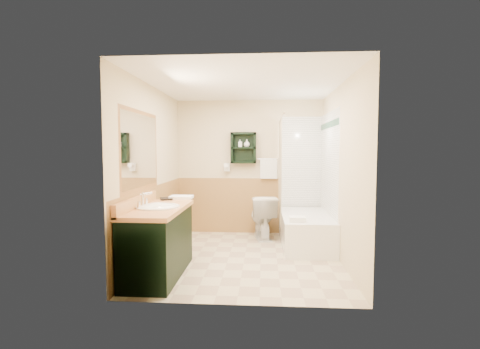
% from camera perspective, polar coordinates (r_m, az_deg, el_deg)
% --- Properties ---
extents(floor, '(3.00, 3.00, 0.00)m').
position_cam_1_polar(floor, '(5.02, 0.77, -13.48)').
color(floor, beige).
rests_on(floor, ground).
extents(back_wall, '(2.60, 0.04, 2.40)m').
position_cam_1_polar(back_wall, '(6.31, 1.53, 1.22)').
color(back_wall, beige).
rests_on(back_wall, ground).
extents(left_wall, '(0.04, 3.00, 2.40)m').
position_cam_1_polar(left_wall, '(5.04, -14.38, 0.39)').
color(left_wall, beige).
rests_on(left_wall, ground).
extents(right_wall, '(0.04, 3.00, 2.40)m').
position_cam_1_polar(right_wall, '(4.90, 16.38, 0.25)').
color(right_wall, beige).
rests_on(right_wall, ground).
extents(ceiling, '(2.60, 3.00, 0.04)m').
position_cam_1_polar(ceiling, '(4.87, 0.80, 14.81)').
color(ceiling, white).
rests_on(ceiling, back_wall).
extents(wainscot_left, '(2.98, 2.98, 1.00)m').
position_cam_1_polar(wainscot_left, '(5.12, -13.87, -7.45)').
color(wainscot_left, tan).
rests_on(wainscot_left, left_wall).
extents(wainscot_back, '(2.58, 2.58, 1.00)m').
position_cam_1_polar(wainscot_back, '(6.35, 1.50, -5.12)').
color(wainscot_back, tan).
rests_on(wainscot_back, back_wall).
extents(mirror_frame, '(1.30, 1.30, 1.00)m').
position_cam_1_polar(mirror_frame, '(4.49, -16.04, 3.76)').
color(mirror_frame, '#905F2F').
rests_on(mirror_frame, left_wall).
extents(mirror_glass, '(1.20, 1.20, 0.90)m').
position_cam_1_polar(mirror_glass, '(4.49, -15.98, 3.76)').
color(mirror_glass, white).
rests_on(mirror_glass, left_wall).
extents(tile_right, '(1.50, 1.50, 2.10)m').
position_cam_1_polar(tile_right, '(5.64, 14.30, -0.77)').
color(tile_right, white).
rests_on(tile_right, right_wall).
extents(tile_back, '(0.95, 0.95, 2.10)m').
position_cam_1_polar(tile_back, '(6.31, 10.84, -0.22)').
color(tile_back, white).
rests_on(tile_back, back_wall).
extents(tile_accent, '(1.50, 1.50, 0.10)m').
position_cam_1_polar(tile_accent, '(5.63, 14.35, 7.88)').
color(tile_accent, '#12412B').
rests_on(tile_accent, right_wall).
extents(wall_shelf, '(0.45, 0.15, 0.55)m').
position_cam_1_polar(wall_shelf, '(6.19, 0.56, 4.40)').
color(wall_shelf, black).
rests_on(wall_shelf, back_wall).
extents(hair_dryer, '(0.10, 0.24, 0.18)m').
position_cam_1_polar(hair_dryer, '(6.25, -2.17, 1.19)').
color(hair_dryer, white).
rests_on(hair_dryer, back_wall).
extents(towel_bar, '(0.40, 0.06, 0.40)m').
position_cam_1_polar(towel_bar, '(6.23, 4.72, 2.55)').
color(towel_bar, white).
rests_on(towel_bar, back_wall).
extents(curtain_rod, '(0.03, 1.60, 0.03)m').
position_cam_1_polar(curtain_rod, '(5.56, 6.75, 9.07)').
color(curtain_rod, silver).
rests_on(curtain_rod, back_wall).
extents(shower_curtain, '(1.05, 1.05, 1.70)m').
position_cam_1_polar(shower_curtain, '(5.72, 6.59, 0.40)').
color(shower_curtain, '#BDAE8E').
rests_on(shower_curtain, curtain_rod).
extents(vanity, '(0.59, 1.30, 0.83)m').
position_cam_1_polar(vanity, '(4.35, -13.24, -10.66)').
color(vanity, black).
rests_on(vanity, ground).
extents(bathtub, '(0.74, 1.50, 0.50)m').
position_cam_1_polar(bathtub, '(5.64, 10.70, -8.98)').
color(bathtub, white).
rests_on(bathtub, ground).
extents(toilet, '(0.54, 0.81, 0.73)m').
position_cam_1_polar(toilet, '(6.01, 3.65, -6.96)').
color(toilet, white).
rests_on(toilet, ground).
extents(counter_towel, '(0.31, 0.24, 0.04)m').
position_cam_1_polar(counter_towel, '(4.96, -9.62, -3.68)').
color(counter_towel, white).
rests_on(counter_towel, vanity).
extents(vanity_book, '(0.16, 0.07, 0.22)m').
position_cam_1_polar(vanity_book, '(4.90, -12.99, -2.76)').
color(vanity_book, black).
rests_on(vanity_book, vanity).
extents(tub_towel, '(0.22, 0.19, 0.07)m').
position_cam_1_polar(tub_towel, '(5.03, 9.39, -7.24)').
color(tub_towel, white).
rests_on(tub_towel, bathtub).
extents(soap_bottle_a, '(0.08, 0.14, 0.06)m').
position_cam_1_polar(soap_bottle_a, '(6.19, 0.01, 4.83)').
color(soap_bottle_a, white).
rests_on(soap_bottle_a, wall_shelf).
extents(soap_bottle_b, '(0.15, 0.16, 0.10)m').
position_cam_1_polar(soap_bottle_b, '(6.18, 1.12, 5.03)').
color(soap_bottle_b, white).
rests_on(soap_bottle_b, wall_shelf).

